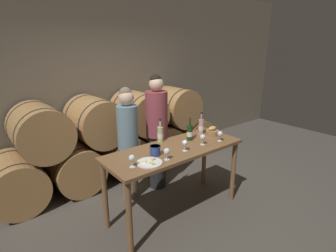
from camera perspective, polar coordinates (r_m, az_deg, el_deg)
ground_plane at (r=3.69m, az=1.39°, el=-18.14°), size 10.00×10.00×0.00m
stone_wall_back at (r=4.73m, az=-14.40°, el=10.25°), size 10.00×0.12×3.20m
barrel_stack at (r=4.47m, az=-10.57°, el=-2.44°), size 3.91×0.85×1.39m
tasting_table at (r=3.29m, az=1.49°, el=-6.79°), size 1.80×0.68×0.92m
person_left at (r=3.66m, az=-8.65°, el=-3.52°), size 0.29×0.29×1.61m
person_right at (r=3.90m, az=-2.45°, el=-1.20°), size 0.32×0.32×1.75m
wine_bottle_red at (r=3.48m, az=4.75°, el=-1.39°), size 0.08×0.08×0.32m
wine_bottle_white at (r=3.42m, az=-1.69°, el=-1.76°), size 0.08×0.08×0.31m
wine_bottle_rose at (r=3.74m, az=7.23°, el=-0.11°), size 0.08×0.08×0.32m
blue_crock at (r=3.02m, az=-2.81°, el=-5.24°), size 0.13×0.13×0.11m
bread_basket at (r=3.74m, az=9.61°, el=-1.18°), size 0.18×0.18×0.13m
cheese_plate at (r=2.84m, az=-4.06°, el=-7.93°), size 0.28×0.28×0.04m
wine_glass_far_left at (r=2.74m, az=-7.85°, el=-7.00°), size 0.07×0.07×0.14m
wine_glass_left at (r=2.88m, az=-0.26°, el=-5.58°), size 0.07×0.07×0.14m
wine_glass_center at (r=3.13m, az=3.67°, el=-3.74°), size 0.07×0.07×0.14m
wine_glass_right at (r=3.34m, az=7.59°, el=-2.45°), size 0.07×0.07×0.14m
wine_glass_far_right at (r=3.50m, az=11.26°, el=-1.71°), size 0.07×0.07×0.14m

